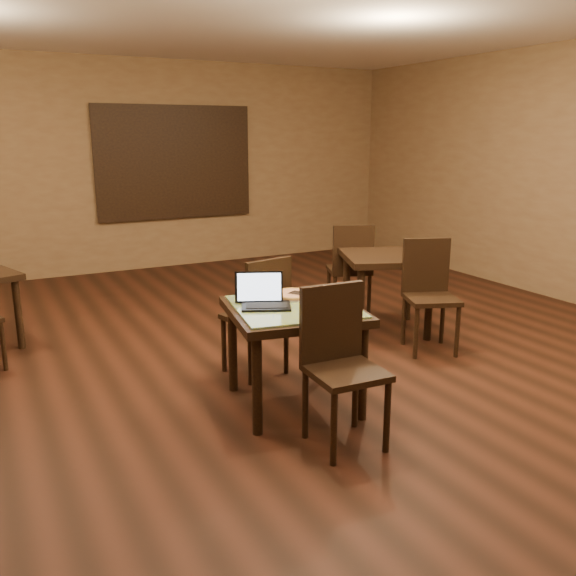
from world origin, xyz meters
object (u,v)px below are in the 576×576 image
tiled_table (294,319)px  other_table_a (387,268)px  laptop (263,297)px  other_table_a_chair_near (429,288)px  pizza_pan (293,296)px  chair_main_near (339,356)px  chair_main_far (261,310)px  other_table_a_chair_far (351,265)px

tiled_table → other_table_a: bearing=44.3°
laptop → other_table_a_chair_near: size_ratio=0.40×
pizza_pan → other_table_a_chair_near: size_ratio=0.36×
laptop → other_table_a: bearing=53.1°
chair_main_near → chair_main_far: 1.22m
pizza_pan → other_table_a: (1.54, 0.88, -0.11)m
tiled_table → other_table_a_chair_near: size_ratio=1.04×
tiled_table → chair_main_far: size_ratio=1.06×
chair_main_near → laptop: chair_main_near is taller
other_table_a_chair_near → other_table_a_chair_far: same height
chair_main_far → pizza_pan: chair_main_far is taller
pizza_pan → other_table_a_chair_far: (1.50, 1.49, -0.19)m
laptop → other_table_a_chair_far: 2.45m
laptop → other_table_a_chair_near: other_table_a_chair_near is taller
chair_main_near → laptop: size_ratio=2.48×
pizza_pan → laptop: bearing=-157.2°
tiled_table → chair_main_far: bearing=98.4°
other_table_a → pizza_pan: bearing=-128.8°
chair_main_far → laptop: chair_main_far is taller
pizza_pan → other_table_a: 1.77m
chair_main_far → other_table_a_chair_near: bearing=164.0°
other_table_a_chair_far → other_table_a_chair_near: bearing=114.5°
chair_main_near → other_table_a_chair_near: chair_main_near is taller
pizza_pan → other_table_a_chair_near: 1.60m
pizza_pan → other_table_a_chair_far: other_table_a_chair_far is taller
chair_main_near → other_table_a_chair_far: (1.62, 2.34, -0.00)m
pizza_pan → other_table_a_chair_far: 2.12m
chair_main_near → other_table_a_chair_far: 2.84m
other_table_a_chair_near → other_table_a_chair_far: size_ratio=1.00×
chair_main_far → tiled_table: bearing=75.4°
chair_main_near → other_table_a_chair_near: (1.68, 1.13, -0.00)m
tiled_table → other_table_a_chair_far: size_ratio=1.04×
other_table_a_chair_near → other_table_a_chair_far: bearing=114.5°
tiled_table → other_table_a_chair_far: bearing=57.0°
pizza_pan → other_table_a_chair_near: bearing=10.1°
other_table_a → other_table_a_chair_near: bearing=-65.5°
other_table_a → other_table_a_chair_near: (0.03, -0.60, -0.08)m
laptop → pizza_pan: laptop is taller
laptop → other_table_a: 2.12m
chair_main_near → other_table_a: (1.65, 1.73, 0.08)m
chair_main_near → chair_main_far: chair_main_near is taller
tiled_table → chair_main_far: (0.02, 0.61, -0.09)m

